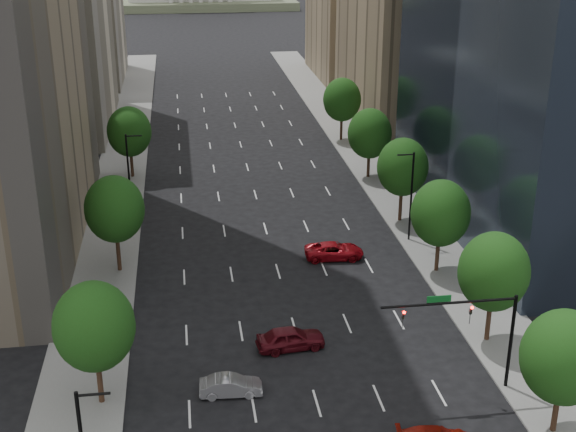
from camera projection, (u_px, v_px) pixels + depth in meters
name	position (u px, v px, depth m)	size (l,w,h in m)	color
sidewalk_left	(109.00, 236.00, 76.64)	(6.00, 200.00, 0.15)	slate
sidewalk_right	(414.00, 220.00, 80.67)	(6.00, 200.00, 0.15)	slate
midrise_cream_left	(51.00, 5.00, 108.44)	(14.00, 30.00, 35.00)	beige
filler_left	(82.00, 31.00, 141.93)	(14.00, 26.00, 18.00)	beige
parking_tan_right	(404.00, 19.00, 113.10)	(14.00, 30.00, 30.00)	#8C7759
filler_right	(353.00, 33.00, 146.03)	(14.00, 26.00, 16.00)	#8C7759
tree_right_0	(564.00, 357.00, 46.33)	(5.20, 5.20, 8.39)	#382316
tree_right_1	(494.00, 272.00, 56.31)	(5.20, 5.20, 8.75)	#382316
tree_right_2	(441.00, 213.00, 67.39)	(5.20, 5.20, 8.61)	#382316
tree_right_3	(403.00, 167.00, 78.31)	(5.20, 5.20, 8.89)	#382316
tree_right_4	(370.00, 134.00, 91.33)	(5.20, 5.20, 8.46)	#382316
tree_right_5	(342.00, 100.00, 105.93)	(5.20, 5.20, 8.75)	#382316
tree_left_0	(94.00, 327.00, 49.00)	(5.20, 5.20, 8.75)	#382316
tree_left_1	(115.00, 209.00, 67.29)	(5.20, 5.20, 8.97)	#382316
tree_left_2	(129.00, 132.00, 91.29)	(5.20, 5.20, 8.68)	#382316
streetlight_rn	(411.00, 194.00, 74.03)	(1.70, 0.20, 9.00)	black
streetlight_ln	(129.00, 173.00, 79.73)	(1.70, 0.20, 9.00)	black
traffic_signal	(477.00, 323.00, 50.55)	(9.12, 0.40, 7.38)	black
foothills	(231.00, 1.00, 592.92)	(720.00, 413.00, 263.00)	olive
car_maroon	(291.00, 338.00, 57.12)	(2.03, 5.05, 1.72)	#4D0C14
car_silver	(231.00, 386.00, 51.76)	(1.46, 4.19, 1.38)	gray
car_red_far	(334.00, 251.00, 71.79)	(2.52, 5.46, 1.52)	maroon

